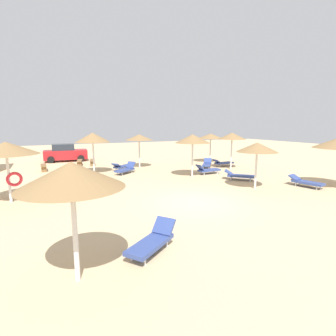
# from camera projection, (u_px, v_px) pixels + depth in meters

# --- Properties ---
(ground_plane) EXTENTS (80.00, 80.00, 0.00)m
(ground_plane) POSITION_uv_depth(u_px,v_px,m) (196.00, 203.00, 12.35)
(ground_plane) COLOR #D1B284
(parasol_0) EXTENTS (2.41, 2.41, 2.96)m
(parasol_0) POSITION_uv_depth(u_px,v_px,m) (193.00, 139.00, 17.89)
(parasol_0) COLOR silver
(parasol_0) RESTS_ON ground
(parasol_1) EXTENTS (2.36, 2.36, 2.84)m
(parasol_1) POSITION_uv_depth(u_px,v_px,m) (72.00, 175.00, 5.81)
(parasol_1) COLOR silver
(parasol_1) RESTS_ON ground
(parasol_2) EXTENTS (2.51, 2.51, 2.75)m
(parasol_2) POSITION_uv_depth(u_px,v_px,m) (211.00, 136.00, 24.71)
(parasol_2) COLOR silver
(parasol_2) RESTS_ON ground
(parasol_3) EXTENTS (2.29, 2.29, 2.80)m
(parasol_3) POSITION_uv_depth(u_px,v_px,m) (139.00, 138.00, 21.64)
(parasol_3) COLOR silver
(parasol_3) RESTS_ON ground
(parasol_5) EXTENTS (2.23, 2.23, 2.96)m
(parasol_5) POSITION_uv_depth(u_px,v_px,m) (232.00, 136.00, 21.09)
(parasol_5) COLOR silver
(parasol_5) RESTS_ON ground
(parasol_6) EXTENTS (2.29, 2.29, 2.64)m
(parasol_6) POSITION_uv_depth(u_px,v_px,m) (257.00, 147.00, 14.61)
(parasol_6) COLOR silver
(parasol_6) RESTS_ON ground
(parasol_7) EXTENTS (2.48, 2.48, 3.04)m
(parasol_7) POSITION_uv_depth(u_px,v_px,m) (93.00, 138.00, 19.03)
(parasol_7) COLOR silver
(parasol_7) RESTS_ON ground
(parasol_8) EXTENTS (2.85, 2.85, 2.86)m
(parasol_8) POSITION_uv_depth(u_px,v_px,m) (6.00, 149.00, 12.00)
(parasol_8) COLOR silver
(parasol_8) RESTS_ON ground
(lounger_0) EXTENTS (1.90, 0.72, 0.75)m
(lounger_0) POSITION_uv_depth(u_px,v_px,m) (208.00, 170.00, 19.34)
(lounger_0) COLOR #33478C
(lounger_0) RESTS_ON ground
(lounger_1) EXTENTS (1.89, 1.61, 0.77)m
(lounger_1) POSITION_uv_depth(u_px,v_px,m) (153.00, 241.00, 7.59)
(lounger_1) COLOR #33478C
(lounger_1) RESTS_ON ground
(lounger_2) EXTENTS (1.92, 0.68, 0.66)m
(lounger_2) POSITION_uv_depth(u_px,v_px,m) (223.00, 163.00, 22.91)
(lounger_2) COLOR #33478C
(lounger_2) RESTS_ON ground
(lounger_3) EXTENTS (1.92, 1.63, 0.65)m
(lounger_3) POSITION_uv_depth(u_px,v_px,m) (122.00, 166.00, 21.03)
(lounger_3) COLOR #33478C
(lounger_3) RESTS_ON ground
(lounger_4) EXTENTS (1.01, 2.00, 0.62)m
(lounger_4) POSITION_uv_depth(u_px,v_px,m) (306.00, 182.00, 15.39)
(lounger_4) COLOR #33478C
(lounger_4) RESTS_ON ground
(lounger_5) EXTENTS (1.69, 1.86, 0.73)m
(lounger_5) POSITION_uv_depth(u_px,v_px,m) (207.00, 164.00, 22.12)
(lounger_5) COLOR #33478C
(lounger_5) RESTS_ON ground
(lounger_6) EXTENTS (1.80, 1.81, 0.65)m
(lounger_6) POSITION_uv_depth(u_px,v_px,m) (239.00, 175.00, 17.29)
(lounger_6) COLOR #33478C
(lounger_6) RESTS_ON ground
(lounger_7) EXTENTS (1.86, 1.62, 0.81)m
(lounger_7) POSITION_uv_depth(u_px,v_px,m) (126.00, 169.00, 19.54)
(lounger_7) COLOR #33478C
(lounger_7) RESTS_ON ground
(bench_0) EXTENTS (0.66, 1.55, 0.49)m
(bench_0) POSITION_uv_depth(u_px,v_px,m) (92.00, 161.00, 23.46)
(bench_0) COLOR brown
(bench_0) RESTS_ON ground
(bench_1) EXTENTS (0.42, 1.50, 0.49)m
(bench_1) POSITION_uv_depth(u_px,v_px,m) (44.00, 167.00, 20.59)
(bench_1) COLOR brown
(bench_1) RESTS_ON ground
(bench_2) EXTENTS (0.67, 1.55, 0.49)m
(bench_2) POSITION_uv_depth(u_px,v_px,m) (80.00, 162.00, 23.26)
(bench_2) COLOR brown
(bench_2) RESTS_ON ground
(parked_car) EXTENTS (4.10, 2.20, 1.72)m
(parked_car) POSITION_uv_depth(u_px,v_px,m) (65.00, 153.00, 25.88)
(parked_car) COLOR #B21E23
(parked_car) RESTS_ON ground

